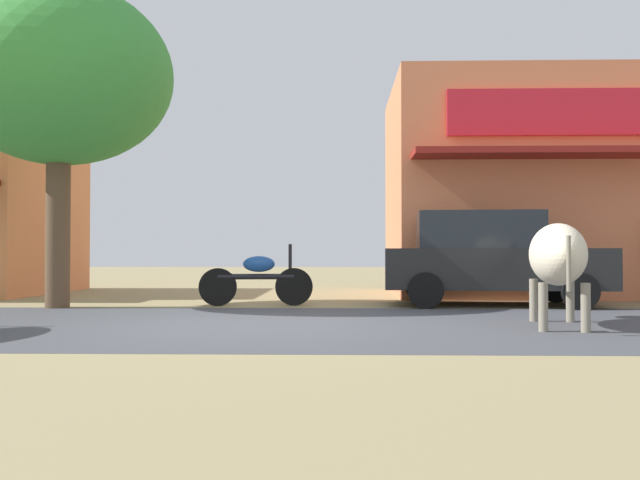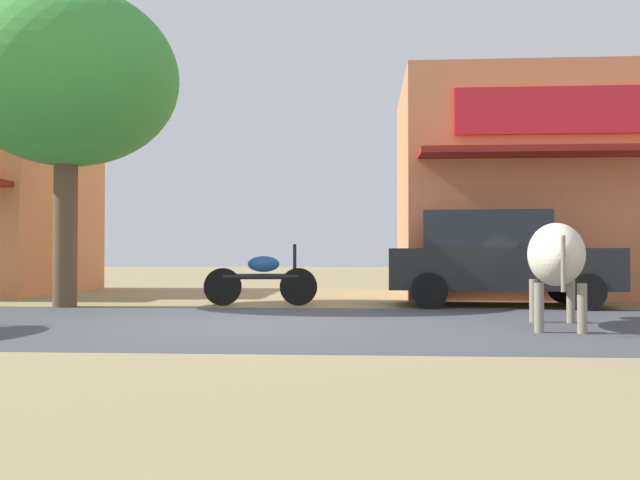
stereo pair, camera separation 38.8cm
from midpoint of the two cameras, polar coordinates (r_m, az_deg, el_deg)
ground at (r=8.96m, az=-4.80°, el=-6.96°), size 80.00×80.00×0.00m
asphalt_road at (r=8.96m, az=-4.80°, el=-6.95°), size 72.00×5.32×0.00m
storefront_right_club at (r=16.52m, az=22.88°, el=3.89°), size 8.74×5.40×4.67m
roadside_tree at (r=12.84m, az=-19.45°, el=12.51°), size 3.82×3.82×5.48m
parked_hatchback_car at (r=12.43m, az=15.20°, el=-1.43°), size 3.93×2.09×1.64m
parked_motorcycle at (r=12.09m, az=-3.90°, el=-3.18°), size 1.98×0.30×1.08m
cow_far_dark at (r=9.05m, az=20.10°, el=-1.20°), size 1.01×2.50×1.29m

